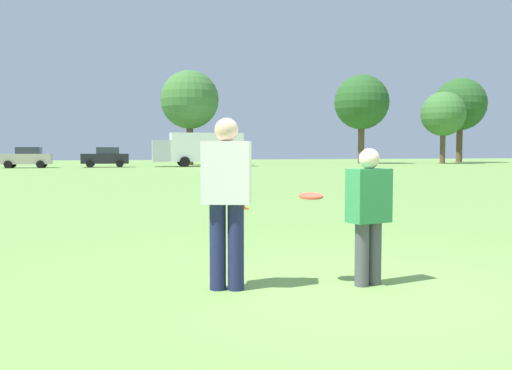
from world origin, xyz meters
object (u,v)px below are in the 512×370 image
Objects in this scene: player_thrower at (227,193)px; frisbee at (311,196)px; parked_car_near_right at (106,157)px; parked_car_mid_right at (27,157)px; traffic_cone at (241,200)px; bystander_sideline_watcher at (365,157)px; player_defender at (369,209)px; box_truck at (200,148)px.

frisbee is (0.96, -0.01, -0.05)m from player_thrower.
parked_car_mid_right is at bearing -178.12° from parked_car_near_right.
bystander_sideline_watcher is (19.21, 29.64, 0.74)m from traffic_cone.
player_thrower is 47.48m from parked_car_mid_right.
box_truck is (7.44, 47.20, 0.91)m from player_defender.
player_thrower is 0.42× the size of parked_car_near_right.
player_thrower is at bearing -119.80° from bystander_sideline_watcher.
traffic_cone is 0.06× the size of box_truck.
bystander_sideline_watcher reaches higher than frisbee.
traffic_cone is 39.54m from box_truck.
bystander_sideline_watcher is at bearing 62.15° from player_defender.
parked_car_mid_right is at bearing 161.38° from bystander_sideline_watcher.
player_thrower reaches higher than bystander_sideline_watcher.
traffic_cone is at bearing 73.63° from player_thrower.
parked_car_near_right is 0.50× the size of box_truck.
box_truck is at bearing -0.38° from parked_car_mid_right.
parked_car_mid_right is at bearing 98.89° from frisbee.
player_thrower is 1.07× the size of bystander_sideline_watcher.
player_thrower is at bearing -106.37° from traffic_cone.
frisbee is at bearing -99.84° from traffic_cone.
parked_car_mid_right is 29.50m from bystander_sideline_watcher.
box_truck reaches higher than parked_car_mid_right.
parked_car_near_right reaches higher than frisbee.
box_truck is 15.67m from bystander_sideline_watcher.
frisbee is 0.06× the size of parked_car_mid_right.
parked_car_mid_right is at bearing 99.53° from player_defender.
box_truck reaches higher than traffic_cone.
parked_car_near_right is (6.71, 0.22, 0.00)m from parked_car_mid_right.
parked_car_mid_right is at bearing 179.62° from box_truck.
box_truck is (8.67, -0.32, 0.83)m from parked_car_near_right.
player_thrower is at bearing -100.83° from box_truck.
player_defender is 0.88× the size of bystander_sideline_watcher.
parked_car_mid_right reaches higher than frisbee.
player_defender is at bearing -95.59° from traffic_cone.
player_thrower is 47.80m from box_truck.
player_defender reaches higher than traffic_cone.
frisbee is at bearing -81.11° from parked_car_mid_right.
frisbee is (-0.58, 0.25, 0.14)m from player_defender.
player_defender is at bearing -117.85° from bystander_sideline_watcher.
parked_car_mid_right is 6.71m from parked_car_near_right.
frisbee is 0.57× the size of traffic_cone.
traffic_cone is at bearing -87.03° from parked_car_near_right.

